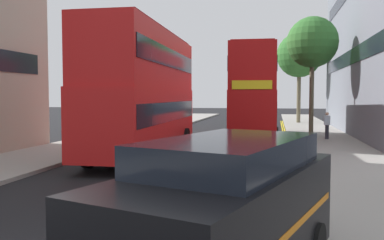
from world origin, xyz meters
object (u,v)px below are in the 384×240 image
object	(u,v)px
taxi_minivan	(223,215)
pedestrian_far	(327,125)
double_decker_bus_away	(145,89)
double_decker_bus_oncoming	(254,91)

from	to	relation	value
taxi_minivan	pedestrian_far	size ratio (longest dim) A/B	3.18
taxi_minivan	pedestrian_far	world-z (taller)	taxi_minivan
double_decker_bus_away	taxi_minivan	bearing A→B (deg)	-67.37
double_decker_bus_oncoming	pedestrian_far	world-z (taller)	double_decker_bus_oncoming
taxi_minivan	double_decker_bus_away	bearing A→B (deg)	112.63
double_decker_bus_away	pedestrian_far	bearing A→B (deg)	42.52
double_decker_bus_away	pedestrian_far	distance (m)	12.19
taxi_minivan	pedestrian_far	xyz separation A→B (m)	(3.76, 20.36, -0.08)
double_decker_bus_oncoming	taxi_minivan	size ratio (longest dim) A/B	2.11
pedestrian_far	double_decker_bus_oncoming	bearing A→B (deg)	176.04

